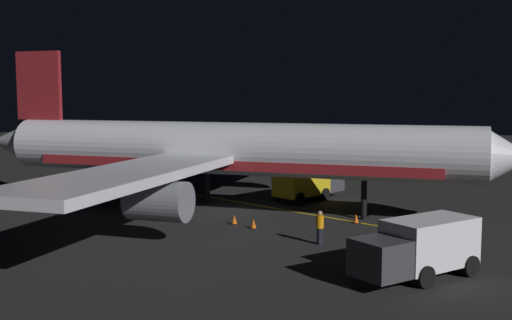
# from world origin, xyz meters

# --- Properties ---
(ground_plane) EXTENTS (180.00, 180.00, 0.20)m
(ground_plane) POSITION_xyz_m (0.00, 0.00, -0.10)
(ground_plane) COLOR black
(apron_guide_stripe) EXTENTS (3.68, 23.33, 0.01)m
(apron_guide_stripe) POSITION_xyz_m (-2.10, 4.00, 0.00)
(apron_guide_stripe) COLOR gold
(apron_guide_stripe) RESTS_ON ground_plane
(airliner) EXTENTS (37.78, 36.95, 10.73)m
(airliner) POSITION_xyz_m (0.19, -0.61, 3.93)
(airliner) COLOR silver
(airliner) RESTS_ON ground_plane
(baggage_truck) EXTENTS (6.15, 4.03, 2.47)m
(baggage_truck) POSITION_xyz_m (7.32, 15.58, 1.26)
(baggage_truck) COLOR silver
(baggage_truck) RESTS_ON ground_plane
(catering_truck) EXTENTS (6.12, 3.02, 2.42)m
(catering_truck) POSITION_xyz_m (-6.51, 1.91, 1.25)
(catering_truck) COLOR gold
(catering_truck) RESTS_ON ground_plane
(ground_crew_worker) EXTENTS (0.40, 0.40, 1.74)m
(ground_crew_worker) POSITION_xyz_m (4.61, 9.28, 0.89)
(ground_crew_worker) COLOR black
(ground_crew_worker) RESTS_ON ground_plane
(traffic_cone_near_left) EXTENTS (0.50, 0.50, 0.55)m
(traffic_cone_near_left) POSITION_xyz_m (3.22, 2.70, 0.25)
(traffic_cone_near_left) COLOR #EA590F
(traffic_cone_near_left) RESTS_ON ground_plane
(traffic_cone_near_right) EXTENTS (0.50, 0.50, 0.55)m
(traffic_cone_near_right) POSITION_xyz_m (-3.05, 11.79, 0.25)
(traffic_cone_near_right) COLOR #EA590F
(traffic_cone_near_right) RESTS_ON ground_plane
(traffic_cone_under_wing) EXTENTS (0.50, 0.50, 0.55)m
(traffic_cone_under_wing) POSITION_xyz_m (3.50, 4.31, 0.25)
(traffic_cone_under_wing) COLOR #EA590F
(traffic_cone_under_wing) RESTS_ON ground_plane
(traffic_cone_far) EXTENTS (0.50, 0.50, 0.55)m
(traffic_cone_far) POSITION_xyz_m (-1.25, 8.44, 0.25)
(traffic_cone_far) COLOR #EA590F
(traffic_cone_far) RESTS_ON ground_plane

